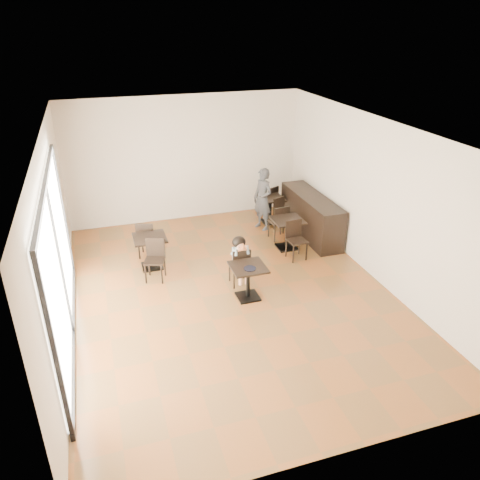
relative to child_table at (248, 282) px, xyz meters
name	(u,v)px	position (x,y,z in m)	size (l,w,h in m)	color
floor	(231,292)	(-0.26, 0.27, -0.34)	(6.00, 8.00, 0.01)	brown
ceiling	(229,129)	(-0.26, 0.27, 2.86)	(6.00, 8.00, 0.01)	silver
wall_back	(185,159)	(-0.26, 4.27, 1.26)	(6.00, 0.01, 3.20)	beige
wall_front	(336,355)	(-0.26, -3.73, 1.26)	(6.00, 0.01, 3.20)	beige
wall_left	(55,239)	(-3.26, 0.27, 1.26)	(0.01, 8.00, 3.20)	beige
wall_right	(374,200)	(2.74, 0.27, 1.26)	(0.01, 8.00, 3.20)	beige
storefront_window	(58,264)	(-3.23, -0.23, 1.06)	(0.04, 4.50, 2.60)	white
child_table	(248,282)	(0.00, 0.00, 0.00)	(0.65, 0.65, 0.68)	black
child_chair	(239,266)	(0.00, 0.55, 0.07)	(0.37, 0.37, 0.82)	black
child	(239,261)	(0.00, 0.55, 0.18)	(0.37, 0.52, 1.04)	gray
plate	(250,268)	(0.00, -0.10, 0.35)	(0.23, 0.23, 0.01)	black
pizza_slice	(242,248)	(0.00, 0.36, 0.56)	(0.24, 0.19, 0.06)	#DBB36A
adult_patron	(263,199)	(1.38, 2.97, 0.44)	(0.57, 0.37, 1.57)	#3A3A3F
cafe_table_mid	(287,234)	(1.54, 1.75, 0.02)	(0.68, 0.68, 0.72)	black
cafe_table_left	(151,252)	(-1.59, 1.78, 0.02)	(0.68, 0.68, 0.71)	black
cafe_table_back	(270,210)	(1.71, 3.27, 0.00)	(0.65, 0.65, 0.68)	black
chair_mid_a	(278,222)	(1.54, 2.30, 0.09)	(0.39, 0.39, 0.87)	black
chair_mid_b	(297,241)	(1.54, 1.20, 0.09)	(0.39, 0.39, 0.87)	black
chair_left_a	(147,238)	(-1.59, 2.33, 0.09)	(0.39, 0.39, 0.86)	black
chair_left_b	(154,261)	(-1.59, 1.23, 0.09)	(0.39, 0.39, 0.86)	black
chair_back_a	(269,200)	(1.85, 3.77, 0.07)	(0.37, 0.37, 0.82)	black
chair_back_b	(283,215)	(1.85, 2.72, 0.07)	(0.37, 0.37, 0.82)	black
service_counter	(311,216)	(2.39, 2.27, 0.16)	(0.60, 2.40, 1.00)	black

